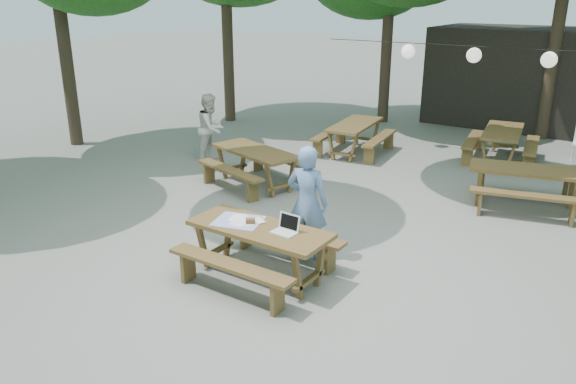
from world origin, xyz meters
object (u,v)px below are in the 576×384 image
Objects in this scene: woman at (307,203)px; second_person at (211,128)px; picnic_table_nw at (256,167)px; main_picnic_table at (260,251)px.

woman is 5.47m from second_person.
picnic_table_nw is 1.41× the size of second_person.
second_person is (-4.54, 3.05, -0.07)m from woman.
main_picnic_table is 1.16× the size of woman.
main_picnic_table and picnic_table_nw have the same top height.
picnic_table_nw is 2.11m from second_person.
second_person is (-1.90, 0.81, 0.41)m from picnic_table_nw.
second_person is at bearing -44.31° from woman.
woman is at bearing -24.86° from picnic_table_nw.
second_person reaches higher than main_picnic_table.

